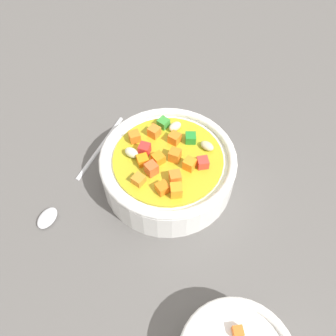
% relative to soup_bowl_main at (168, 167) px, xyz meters
% --- Properties ---
extents(ground_plane, '(1.40, 1.40, 0.02)m').
position_rel_soup_bowl_main_xyz_m(ground_plane, '(0.00, -0.00, -0.04)').
color(ground_plane, '#565451').
extents(soup_bowl_main, '(0.18, 0.18, 0.07)m').
position_rel_soup_bowl_main_xyz_m(soup_bowl_main, '(0.00, 0.00, 0.00)').
color(soup_bowl_main, white).
rests_on(soup_bowl_main, ground_plane).
extents(spoon, '(0.18, 0.15, 0.01)m').
position_rel_soup_bowl_main_xyz_m(spoon, '(-0.13, 0.05, -0.03)').
color(spoon, silver).
rests_on(spoon, ground_plane).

